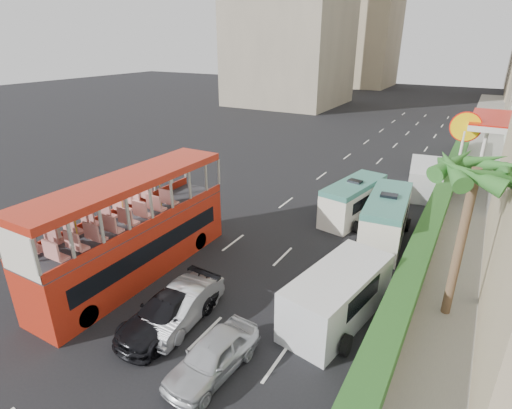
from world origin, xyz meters
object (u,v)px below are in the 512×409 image
Objects in this scene: double_decker_bus at (134,227)px; shell_station at (512,155)px; car_silver_lane_a at (184,320)px; panel_van_near at (338,296)px; van_asset at (353,211)px; palm_tree at (460,245)px; car_silver_lane_b at (214,371)px; minibus_far at (386,219)px; panel_van_far at (425,179)px; car_black at (170,325)px; minibus_near at (353,201)px.

double_decker_bus is 28.02m from shell_station.
panel_van_near is (5.50, 3.31, 1.13)m from car_silver_lane_a.
van_asset is 11.77m from palm_tree.
car_silver_lane_b is 0.66× the size of minibus_far.
car_black is at bearing -114.59° from panel_van_far.
van_asset is 0.91× the size of panel_van_far.
car_silver_lane_b is at bearing -90.57° from van_asset.
car_silver_lane_a is 15.07m from van_asset.
shell_station reaches higher than minibus_far.
car_black is (-0.26, -0.55, 0.00)m from car_silver_lane_a.
panel_van_far is (3.54, 6.12, 1.11)m from van_asset.
panel_van_near is at bearing -100.16° from panel_van_far.
van_asset is 0.90× the size of panel_van_near.
minibus_far reaches higher than panel_van_near.
car_silver_lane_a is at bearing -22.75° from double_decker_bus.
double_decker_bus is at bearing 152.66° from car_black.
panel_van_far is at bearing 85.46° from car_silver_lane_b.
double_decker_bus is 2.16× the size of van_asset.
double_decker_bus is 14.39m from palm_tree.
car_silver_lane_a is 0.90× the size of car_black.
car_silver_lane_b is 16.48m from van_asset.
van_asset is at bearing 113.92° from panel_van_near.
car_silver_lane_b is at bearing -108.69° from shell_station.
panel_van_near is at bearing -77.00° from van_asset.
car_black is 0.77× the size of palm_tree.
car_silver_lane_a is 3.19m from car_silver_lane_b.
car_black is 0.88× the size of panel_van_far.
palm_tree is (3.94, -5.66, 2.01)m from minibus_far.
double_decker_bus is at bearing 158.14° from car_silver_lane_b.
minibus_near is (0.25, 15.22, 1.25)m from car_silver_lane_b.
panel_van_far reaches higher than car_black.
van_asset is at bearing 81.87° from car_black.
minibus_far is (9.86, 9.66, -1.16)m from double_decker_bus.
minibus_far is at bearing 44.41° from double_decker_bus.
palm_tree is at bearing 42.47° from panel_van_near.
palm_tree is at bearing -39.51° from minibus_near.
minibus_near is (2.98, 13.56, 1.25)m from car_silver_lane_a.
palm_tree is at bearing 35.97° from car_black.
panel_van_far is at bearing 59.35° from van_asset.
car_silver_lane_b is at bearing -80.45° from minibus_near.
shell_station is at bearing 62.76° from minibus_near.
shell_station reaches higher than van_asset.
panel_van_far is (3.53, 22.59, 1.11)m from car_silver_lane_b.
shell_station reaches higher than car_silver_lane_a.
panel_van_near is at bearing -147.86° from palm_tree.
van_asset is at bearing -127.76° from panel_van_far.
car_silver_lane_a is 0.71× the size of minibus_far.
minibus_near reaches higher than van_asset.
panel_van_far is 15.63m from palm_tree.
panel_van_far is at bearing 102.04° from palm_tree.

